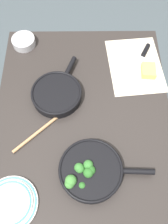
{
  "coord_description": "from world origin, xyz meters",
  "views": [
    {
      "loc": [
        0.53,
        -0.0,
        1.81
      ],
      "look_at": [
        0.0,
        0.0,
        0.76
      ],
      "focal_mm": 40.0,
      "sensor_mm": 36.0,
      "label": 1
    }
  ],
  "objects_px": {
    "prep_bowl_steel": "(24,42)",
    "skillet_broccoli": "(91,171)",
    "wooden_spoon": "(53,121)",
    "dinner_plate_stack": "(11,203)",
    "skillet_eggs": "(58,94)",
    "grater_knife": "(142,58)",
    "cheese_block": "(149,71)"
  },
  "relations": [
    {
      "from": "prep_bowl_steel",
      "to": "skillet_broccoli",
      "type": "bearing_deg",
      "value": 26.22
    },
    {
      "from": "wooden_spoon",
      "to": "prep_bowl_steel",
      "type": "relative_size",
      "value": 2.26
    },
    {
      "from": "skillet_broccoli",
      "to": "prep_bowl_steel",
      "type": "distance_m",
      "value": 0.8
    },
    {
      "from": "wooden_spoon",
      "to": "dinner_plate_stack",
      "type": "distance_m",
      "value": 0.39
    },
    {
      "from": "skillet_broccoli",
      "to": "grater_knife",
      "type": "distance_m",
      "value": 0.67
    },
    {
      "from": "prep_bowl_steel",
      "to": "dinner_plate_stack",
      "type": "bearing_deg",
      "value": 2.04
    },
    {
      "from": "grater_knife",
      "to": "prep_bowl_steel",
      "type": "distance_m",
      "value": 0.65
    },
    {
      "from": "skillet_broccoli",
      "to": "wooden_spoon",
      "type": "xyz_separation_m",
      "value": [
        -0.24,
        -0.18,
        -0.02
      ]
    },
    {
      "from": "skillet_eggs",
      "to": "cheese_block",
      "type": "xyz_separation_m",
      "value": [
        -0.14,
        0.47,
        -0.01
      ]
    },
    {
      "from": "dinner_plate_stack",
      "to": "grater_knife",
      "type": "bearing_deg",
      "value": 140.17
    },
    {
      "from": "grater_knife",
      "to": "skillet_eggs",
      "type": "bearing_deg",
      "value": -35.41
    },
    {
      "from": "wooden_spoon",
      "to": "grater_knife",
      "type": "distance_m",
      "value": 0.59
    },
    {
      "from": "grater_knife",
      "to": "dinner_plate_stack",
      "type": "relative_size",
      "value": 1.19
    },
    {
      "from": "dinner_plate_stack",
      "to": "prep_bowl_steel",
      "type": "bearing_deg",
      "value": -177.96
    },
    {
      "from": "skillet_broccoli",
      "to": "dinner_plate_stack",
      "type": "height_order",
      "value": "skillet_broccoli"
    },
    {
      "from": "grater_knife",
      "to": "dinner_plate_stack",
      "type": "height_order",
      "value": "dinner_plate_stack"
    },
    {
      "from": "cheese_block",
      "to": "wooden_spoon",
      "type": "bearing_deg",
      "value": -60.13
    },
    {
      "from": "cheese_block",
      "to": "grater_knife",
      "type": "bearing_deg",
      "value": -165.71
    },
    {
      "from": "grater_knife",
      "to": "dinner_plate_stack",
      "type": "distance_m",
      "value": 0.96
    },
    {
      "from": "skillet_broccoli",
      "to": "skillet_eggs",
      "type": "relative_size",
      "value": 1.16
    },
    {
      "from": "wooden_spoon",
      "to": "grater_knife",
      "type": "xyz_separation_m",
      "value": [
        -0.37,
        0.47,
        0.0
      ]
    },
    {
      "from": "wooden_spoon",
      "to": "prep_bowl_steel",
      "type": "height_order",
      "value": "prep_bowl_steel"
    },
    {
      "from": "skillet_broccoli",
      "to": "grater_knife",
      "type": "height_order",
      "value": "skillet_broccoli"
    },
    {
      "from": "wooden_spoon",
      "to": "dinner_plate_stack",
      "type": "xyz_separation_m",
      "value": [
        0.36,
        -0.15,
        0.01
      ]
    },
    {
      "from": "skillet_eggs",
      "to": "wooden_spoon",
      "type": "distance_m",
      "value": 0.14
    },
    {
      "from": "wooden_spoon",
      "to": "dinner_plate_stack",
      "type": "relative_size",
      "value": 1.28
    },
    {
      "from": "skillet_broccoli",
      "to": "prep_bowl_steel",
      "type": "height_order",
      "value": "skillet_broccoli"
    },
    {
      "from": "cheese_block",
      "to": "skillet_broccoli",
      "type": "bearing_deg",
      "value": -30.89
    },
    {
      "from": "cheese_block",
      "to": "dinner_plate_stack",
      "type": "bearing_deg",
      "value": -44.56
    },
    {
      "from": "cheese_block",
      "to": "prep_bowl_steel",
      "type": "height_order",
      "value": "prep_bowl_steel"
    },
    {
      "from": "cheese_block",
      "to": "prep_bowl_steel",
      "type": "relative_size",
      "value": 0.72
    },
    {
      "from": "skillet_eggs",
      "to": "prep_bowl_steel",
      "type": "height_order",
      "value": "skillet_eggs"
    }
  ]
}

